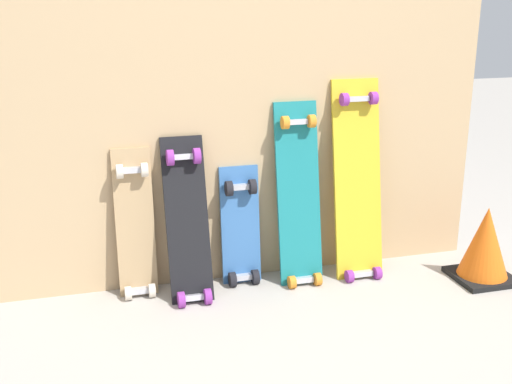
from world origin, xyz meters
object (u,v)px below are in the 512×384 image
skateboard_black (188,227)px  traffic_cone (485,245)px  skateboard_yellow (358,187)px  skateboard_blue (241,232)px  skateboard_teal (299,201)px  skateboard_natural (135,231)px

skateboard_black → traffic_cone: skateboard_black is taller
skateboard_yellow → skateboard_blue: bearing=175.2°
skateboard_blue → skateboard_teal: (0.26, -0.04, 0.13)m
skateboard_blue → traffic_cone: bearing=-14.8°
skateboard_teal → skateboard_yellow: (0.28, -0.00, 0.04)m
skateboard_blue → skateboard_teal: size_ratio=0.68×
skateboard_black → traffic_cone: bearing=-9.0°
skateboard_yellow → skateboard_natural: bearing=177.5°
traffic_cone → skateboard_yellow: bearing=155.9°
skateboard_blue → skateboard_teal: bearing=-9.3°
skateboard_blue → skateboard_yellow: (0.54, -0.05, 0.18)m
skateboard_black → skateboard_blue: (0.25, 0.07, -0.07)m
skateboard_black → traffic_cone: size_ratio=2.16×
skateboard_black → skateboard_teal: (0.51, 0.03, 0.06)m
skateboard_teal → traffic_cone: skateboard_teal is taller
skateboard_natural → traffic_cone: (1.54, -0.28, -0.12)m
traffic_cone → skateboard_teal: bearing=163.5°
skateboard_natural → traffic_cone: bearing=-10.4°
skateboard_teal → skateboard_natural: bearing=176.8°
skateboard_natural → skateboard_teal: (0.73, -0.04, 0.08)m
skateboard_blue → skateboard_teal: skateboard_teal is taller
skateboard_black → skateboard_teal: size_ratio=0.85×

